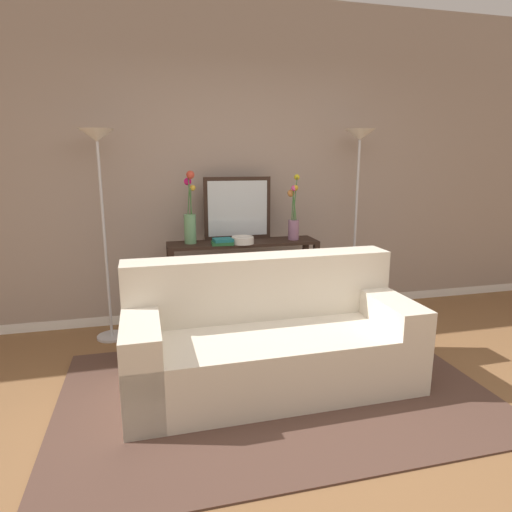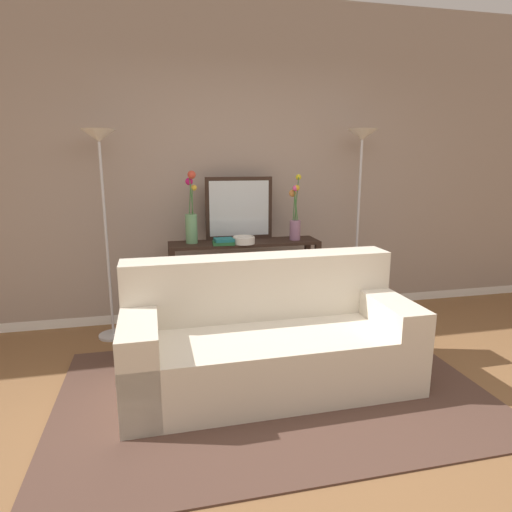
# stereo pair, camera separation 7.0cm
# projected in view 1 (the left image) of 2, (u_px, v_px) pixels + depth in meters

# --- Properties ---
(ground_plane) EXTENTS (16.00, 16.00, 0.02)m
(ground_plane) POSITION_uv_depth(u_px,v_px,m) (342.00, 459.00, 2.34)
(ground_plane) COLOR brown
(back_wall) EXTENTS (12.00, 0.15, 3.02)m
(back_wall) POSITION_uv_depth(u_px,v_px,m) (244.00, 165.00, 4.26)
(back_wall) COLOR white
(back_wall) RESTS_ON ground
(area_rug) EXTENTS (2.86, 1.83, 0.01)m
(area_rug) POSITION_uv_depth(u_px,v_px,m) (275.00, 391.00, 3.00)
(area_rug) COLOR #51382D
(area_rug) RESTS_ON ground
(couch) EXTENTS (1.99, 0.87, 0.88)m
(couch) POSITION_uv_depth(u_px,v_px,m) (269.00, 340.00, 3.08)
(couch) COLOR beige
(couch) RESTS_ON ground
(console_table) EXTENTS (1.39, 0.34, 0.82)m
(console_table) POSITION_uv_depth(u_px,v_px,m) (243.00, 268.00, 4.07)
(console_table) COLOR black
(console_table) RESTS_ON ground
(floor_lamp_left) EXTENTS (0.28, 0.28, 1.81)m
(floor_lamp_left) POSITION_uv_depth(u_px,v_px,m) (100.00, 177.00, 3.60)
(floor_lamp_left) COLOR silver
(floor_lamp_left) RESTS_ON ground
(floor_lamp_right) EXTENTS (0.28, 0.28, 1.84)m
(floor_lamp_right) POSITION_uv_depth(u_px,v_px,m) (358.00, 172.00, 4.15)
(floor_lamp_right) COLOR silver
(floor_lamp_right) RESTS_ON ground
(wall_mirror) EXTENTS (0.63, 0.02, 0.58)m
(wall_mirror) POSITION_uv_depth(u_px,v_px,m) (238.00, 208.00, 4.08)
(wall_mirror) COLOR black
(wall_mirror) RESTS_ON console_table
(vase_tall_flowers) EXTENTS (0.11, 0.14, 0.65)m
(vase_tall_flowers) POSITION_uv_depth(u_px,v_px,m) (190.00, 218.00, 3.88)
(vase_tall_flowers) COLOR #669E6B
(vase_tall_flowers) RESTS_ON console_table
(vase_short_flowers) EXTENTS (0.11, 0.12, 0.61)m
(vase_short_flowers) POSITION_uv_depth(u_px,v_px,m) (294.00, 218.00, 4.07)
(vase_short_flowers) COLOR gray
(vase_short_flowers) RESTS_ON console_table
(fruit_bowl) EXTENTS (0.20, 0.20, 0.07)m
(fruit_bowl) POSITION_uv_depth(u_px,v_px,m) (243.00, 240.00, 3.91)
(fruit_bowl) COLOR silver
(fruit_bowl) RESTS_ON console_table
(book_stack) EXTENTS (0.20, 0.16, 0.06)m
(book_stack) POSITION_uv_depth(u_px,v_px,m) (223.00, 242.00, 3.87)
(book_stack) COLOR #236033
(book_stack) RESTS_ON console_table
(book_row_under_console) EXTENTS (0.25, 0.18, 0.12)m
(book_row_under_console) POSITION_uv_depth(u_px,v_px,m) (198.00, 324.00, 4.08)
(book_row_under_console) COLOR #2D2D33
(book_row_under_console) RESTS_ON ground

